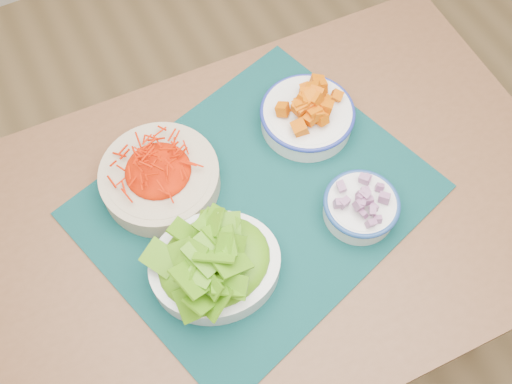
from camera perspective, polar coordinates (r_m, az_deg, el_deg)
table at (r=1.18m, az=1.85°, el=-3.90°), size 1.16×0.79×0.75m
placemat at (r=1.09m, az=0.00°, el=-0.79°), size 0.72×0.64×0.00m
carrot_bowl at (r=1.08m, az=-9.65°, el=1.71°), size 0.23×0.23×0.08m
squash_bowl at (r=1.14m, az=5.19°, el=8.06°), size 0.20×0.20×0.10m
lettuce_bowl at (r=0.98m, az=-4.16°, el=-6.98°), size 0.27×0.24×0.10m
onion_bowl at (r=1.06m, az=10.47°, el=-1.29°), size 0.16×0.16×0.07m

